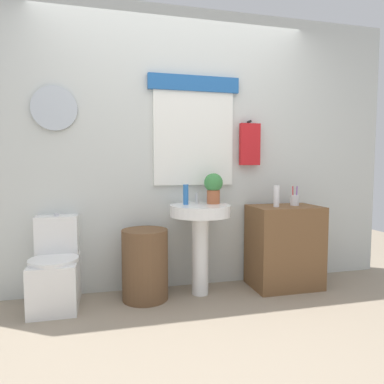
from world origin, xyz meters
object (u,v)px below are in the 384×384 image
at_px(lotion_bottle, 276,196).
at_px(toilet, 56,272).
at_px(pedestal_sink, 200,226).
at_px(soap_bottle, 186,194).
at_px(potted_plant, 213,186).
at_px(toothbrush_cup, 295,200).
at_px(laundry_hamper, 145,264).
at_px(wooden_cabinet, 284,246).

bearing_deg(lotion_bottle, toilet, 177.81).
distance_m(pedestal_sink, soap_bottle, 0.31).
bearing_deg(toilet, potted_plant, 1.09).
relative_size(pedestal_sink, toothbrush_cup, 4.36).
height_order(soap_bottle, toothbrush_cup, soap_bottle).
distance_m(laundry_hamper, potted_plant, 0.92).
relative_size(pedestal_sink, potted_plant, 2.92).
xyz_separation_m(laundry_hamper, pedestal_sink, (0.49, 0.00, 0.31)).
distance_m(laundry_hamper, lotion_bottle, 1.34).
bearing_deg(soap_bottle, toothbrush_cup, -1.63).
bearing_deg(lotion_bottle, toothbrush_cup, 15.07).
xyz_separation_m(potted_plant, toothbrush_cup, (0.80, -0.04, -0.14)).
bearing_deg(laundry_hamper, pedestal_sink, 0.00).
bearing_deg(pedestal_sink, laundry_hamper, 180.00).
xyz_separation_m(toilet, wooden_cabinet, (2.05, -0.03, 0.10)).
relative_size(pedestal_sink, lotion_bottle, 4.07).
height_order(wooden_cabinet, toothbrush_cup, toothbrush_cup).
height_order(soap_bottle, potted_plant, potted_plant).
bearing_deg(lotion_bottle, potted_plant, 170.16).
distance_m(laundry_hamper, soap_bottle, 0.70).
distance_m(pedestal_sink, toothbrush_cup, 0.96).
height_order(toilet, potted_plant, potted_plant).
height_order(pedestal_sink, soap_bottle, soap_bottle).
xyz_separation_m(laundry_hamper, lotion_bottle, (1.21, -0.04, 0.57)).
bearing_deg(potted_plant, soap_bottle, -177.80).
relative_size(wooden_cabinet, potted_plant, 2.80).
bearing_deg(toilet, pedestal_sink, -1.61).
relative_size(laundry_hamper, toothbrush_cup, 3.28).
relative_size(laundry_hamper, wooden_cabinet, 0.79).
height_order(wooden_cabinet, potted_plant, potted_plant).
height_order(toilet, soap_bottle, soap_bottle).
xyz_separation_m(wooden_cabinet, potted_plant, (-0.69, 0.06, 0.58)).
height_order(laundry_hamper, toothbrush_cup, toothbrush_cup).
relative_size(soap_bottle, toothbrush_cup, 0.97).
height_order(toilet, lotion_bottle, lotion_bottle).
bearing_deg(wooden_cabinet, pedestal_sink, 180.00).
distance_m(potted_plant, lotion_bottle, 0.59).
bearing_deg(soap_bottle, toilet, -179.17).
bearing_deg(wooden_cabinet, toilet, 179.04).
distance_m(toilet, soap_bottle, 1.26).
bearing_deg(soap_bottle, wooden_cabinet, -3.02).
bearing_deg(laundry_hamper, soap_bottle, 7.67).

